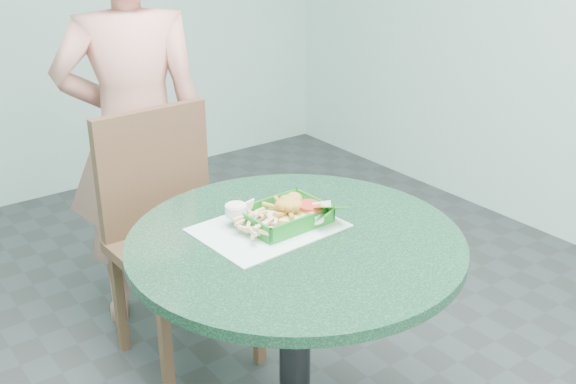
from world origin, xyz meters
TOP-DOWN VIEW (x-y plane):
  - cafe_table at (0.00, 0.00)m, footprint 0.91×0.91m
  - dining_chair at (-0.01, 0.73)m, footprint 0.44×0.44m
  - diner_person at (0.01, 1.02)m, footprint 0.70×0.58m
  - placemat at (-0.03, 0.09)m, footprint 0.39×0.31m
  - food_basket at (0.02, 0.08)m, footprint 0.23×0.17m
  - crab_sandwich at (0.04, 0.07)m, footprint 0.13×0.13m
  - fries_pile at (-0.07, 0.09)m, footprint 0.14×0.15m
  - sauce_ramekin at (-0.09, 0.15)m, footprint 0.06×0.06m
  - garnish_cup at (0.09, 0.02)m, footprint 0.11×0.11m

SIDE VIEW (x-z plane):
  - dining_chair at x=-0.01m, z-range 0.07..1.00m
  - cafe_table at x=0.00m, z-range 0.21..0.96m
  - placemat at x=-0.03m, z-range 0.75..0.75m
  - food_basket at x=0.02m, z-range 0.74..0.79m
  - fries_pile at x=-0.07m, z-range 0.77..0.81m
  - garnish_cup at x=0.09m, z-range 0.77..0.81m
  - crab_sandwich at x=0.04m, z-range 0.76..0.84m
  - sauce_ramekin at x=-0.09m, z-range 0.78..0.82m
  - diner_person at x=0.01m, z-range 0.00..1.63m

